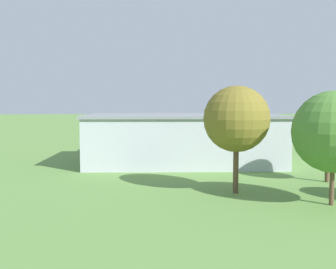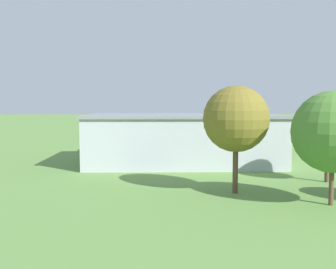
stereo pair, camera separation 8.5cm
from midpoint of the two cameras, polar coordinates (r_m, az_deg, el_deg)
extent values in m
plane|color=#608C42|center=(88.89, -3.05, -0.90)|extent=(400.00, 400.00, 0.00)
cube|color=#B7BCC6|center=(56.19, 2.09, -0.79)|extent=(26.25, 15.94, 6.44)
cube|color=gray|center=(55.98, 2.10, 2.67)|extent=(26.88, 16.57, 0.35)
cube|color=#384251|center=(63.77, 1.68, -0.67)|extent=(9.01, 0.48, 5.28)
cylinder|color=silver|center=(81.05, -0.71, 0.62)|extent=(6.92, 1.75, 1.51)
cone|color=black|center=(80.95, 1.94, 0.45)|extent=(0.82, 0.82, 0.80)
cube|color=silver|center=(81.02, -0.14, 0.47)|extent=(2.16, 8.72, 0.20)
cube|color=silver|center=(80.91, 0.22, 1.52)|extent=(2.16, 8.72, 0.20)
cube|color=silver|center=(81.19, -2.84, 1.50)|extent=(1.18, 0.22, 1.37)
cube|color=silver|center=(81.26, -2.88, 0.77)|extent=(1.16, 2.68, 0.14)
cylinder|color=black|center=(80.17, -0.32, -0.37)|extent=(0.65, 0.20, 0.64)
cylinder|color=black|center=(82.06, -0.25, -0.26)|extent=(0.65, 0.20, 0.64)
cylinder|color=#332D28|center=(78.21, -0.04, 0.87)|extent=(0.18, 0.10, 1.52)
cylinder|color=#332D28|center=(83.72, 0.11, 1.11)|extent=(0.18, 0.10, 1.52)
cube|color=gold|center=(73.36, 10.22, -1.59)|extent=(1.83, 4.13, 0.72)
cube|color=#2D3842|center=(73.29, 10.22, -1.12)|extent=(1.59, 2.32, 0.50)
cylinder|color=black|center=(72.28, 11.17, -1.98)|extent=(0.23, 0.64, 0.64)
cylinder|color=black|center=(71.84, 9.80, -2.01)|extent=(0.23, 0.64, 0.64)
cylinder|color=black|center=(74.96, 10.61, -1.74)|extent=(0.23, 0.64, 0.64)
cylinder|color=black|center=(74.53, 9.29, -1.76)|extent=(0.23, 0.64, 0.64)
cube|color=white|center=(70.54, -5.57, -1.81)|extent=(2.23, 4.79, 0.67)
cube|color=#2D3842|center=(70.47, -5.57, -1.32)|extent=(1.79, 2.75, 0.54)
cylinder|color=black|center=(68.90, -5.08, -2.23)|extent=(0.29, 0.66, 0.64)
cylinder|color=black|center=(69.17, -6.46, -2.22)|extent=(0.29, 0.66, 0.64)
cylinder|color=black|center=(71.99, -4.71, -1.94)|extent=(0.29, 0.66, 0.64)
cylinder|color=black|center=(72.25, -6.03, -1.93)|extent=(0.29, 0.66, 0.64)
cube|color=black|center=(71.75, -11.00, -1.77)|extent=(1.95, 4.16, 0.65)
cube|color=#2D3842|center=(71.68, -11.01, -1.27)|extent=(1.66, 2.36, 0.61)
cylinder|color=black|center=(70.27, -10.49, -2.16)|extent=(0.25, 0.65, 0.64)
cylinder|color=black|center=(70.59, -11.91, -2.15)|extent=(0.25, 0.65, 0.64)
cylinder|color=black|center=(73.00, -10.12, -1.91)|extent=(0.25, 0.65, 0.64)
cylinder|color=black|center=(73.30, -11.49, -1.90)|extent=(0.25, 0.65, 0.64)
cylinder|color=#33723F|center=(69.80, -2.80, -2.08)|extent=(0.37, 0.37, 0.77)
cylinder|color=#3F3F47|center=(69.73, -2.81, -1.54)|extent=(0.44, 0.44, 0.55)
sphere|color=#D8AD84|center=(69.69, -2.81, -1.23)|extent=(0.21, 0.21, 0.21)
cylinder|color=#B23333|center=(74.50, 6.60, -1.68)|extent=(0.38, 0.38, 0.77)
cylinder|color=beige|center=(74.43, 6.60, -1.18)|extent=(0.45, 0.45, 0.55)
sphere|color=brown|center=(74.39, 6.60, -0.89)|extent=(0.21, 0.21, 0.21)
cylinder|color=#B23333|center=(67.95, -10.42, -2.31)|extent=(0.43, 0.43, 0.82)
cylinder|color=navy|center=(67.87, -10.43, -1.72)|extent=(0.51, 0.51, 0.58)
sphere|color=brown|center=(67.83, -10.43, -1.38)|extent=(0.22, 0.22, 0.22)
cylinder|color=brown|center=(46.16, 21.55, -3.78)|extent=(0.46, 0.46, 4.05)
sphere|color=#286023|center=(45.81, 21.67, 0.33)|extent=(4.29, 4.29, 4.29)
cylinder|color=brown|center=(36.00, 22.10, -6.08)|extent=(0.39, 0.39, 4.06)
sphere|color=#4C7F33|center=(35.49, 22.30, 0.37)|extent=(6.73, 6.73, 6.73)
cylinder|color=brown|center=(38.20, 9.50, -4.41)|extent=(0.51, 0.51, 5.10)
sphere|color=olive|center=(37.77, 9.59, 2.20)|extent=(6.16, 6.16, 6.16)
camera|label=1|loc=(0.04, -90.03, 0.00)|focal=43.13mm
camera|label=2|loc=(0.04, 89.97, 0.00)|focal=43.13mm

